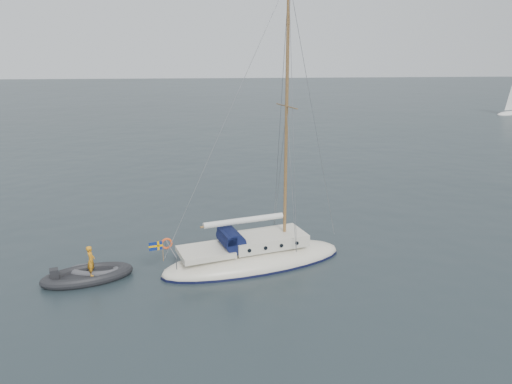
{
  "coord_description": "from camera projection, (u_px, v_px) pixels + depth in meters",
  "views": [
    {
      "loc": [
        -1.3,
        -24.52,
        10.84
      ],
      "look_at": [
        0.78,
        0.0,
        3.57
      ],
      "focal_mm": 35.0,
      "sensor_mm": 36.0,
      "label": 1
    }
  ],
  "objects": [
    {
      "name": "ground",
      "position": [
        241.0,
        256.0,
        26.61
      ],
      "size": [
        300.0,
        300.0,
        0.0
      ],
      "primitive_type": "plane",
      "color": "black",
      "rests_on": "ground"
    },
    {
      "name": "sailboat",
      "position": [
        254.0,
        244.0,
        25.39
      ],
      "size": [
        10.12,
        3.03,
        14.41
      ],
      "rotation": [
        0.0,
        0.0,
        0.29
      ],
      "color": "beige",
      "rests_on": "ground"
    },
    {
      "name": "dinghy",
      "position": [
        97.0,
        271.0,
        24.5
      ],
      "size": [
        2.86,
        1.29,
        0.41
      ],
      "rotation": [
        0.0,
        0.0,
        -0.07
      ],
      "color": "#47474C",
      "rests_on": "ground"
    },
    {
      "name": "rib",
      "position": [
        87.0,
        275.0,
        23.9
      ],
      "size": [
        4.32,
        1.97,
        1.73
      ],
      "rotation": [
        0.0,
        0.0,
        0.34
      ],
      "color": "black",
      "rests_on": "ground"
    }
  ]
}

